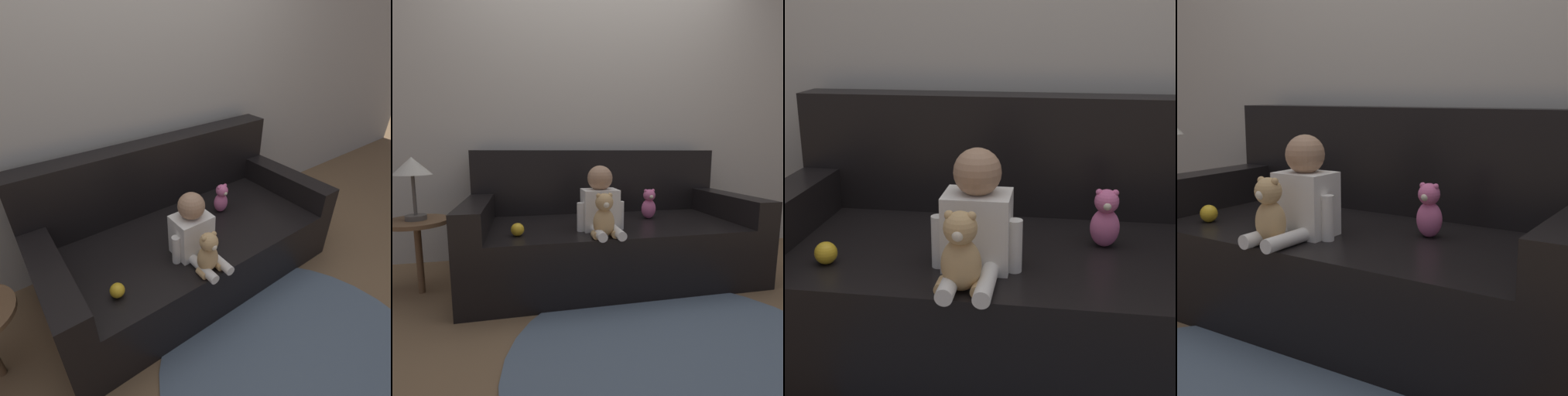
# 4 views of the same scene
# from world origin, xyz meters

# --- Properties ---
(ground_plane) EXTENTS (12.00, 12.00, 0.00)m
(ground_plane) POSITION_xyz_m (0.00, 0.00, 0.00)
(ground_plane) COLOR brown
(wall_back) EXTENTS (8.00, 0.05, 2.60)m
(wall_back) POSITION_xyz_m (0.00, 0.55, 1.30)
(wall_back) COLOR #ADA89E
(wall_back) RESTS_ON ground_plane
(couch) EXTENTS (1.93, 0.94, 0.89)m
(couch) POSITION_xyz_m (0.00, 0.07, 0.29)
(couch) COLOR black
(couch) RESTS_ON ground_plane
(person_baby) EXTENTS (0.30, 0.38, 0.40)m
(person_baby) POSITION_xyz_m (-0.13, -0.23, 0.56)
(person_baby) COLOR white
(person_baby) RESTS_ON couch
(teddy_bear_brown) EXTENTS (0.15, 0.12, 0.25)m
(teddy_bear_brown) POSITION_xyz_m (-0.15, -0.40, 0.51)
(teddy_bear_brown) COLOR tan
(teddy_bear_brown) RESTS_ON couch
(plush_toy_side) EXTENTS (0.10, 0.10, 0.22)m
(plush_toy_side) POSITION_xyz_m (0.30, 0.02, 0.50)
(plush_toy_side) COLOR #DB6699
(plush_toy_side) RESTS_ON couch
(toy_ball) EXTENTS (0.08, 0.08, 0.08)m
(toy_ball) POSITION_xyz_m (-0.63, -0.27, 0.43)
(toy_ball) COLOR gold
(toy_ball) RESTS_ON couch
(floor_rug) EXTENTS (1.54, 1.54, 0.01)m
(floor_rug) POSITION_xyz_m (0.06, -0.97, 0.01)
(floor_rug) COLOR slate
(floor_rug) RESTS_ON ground_plane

